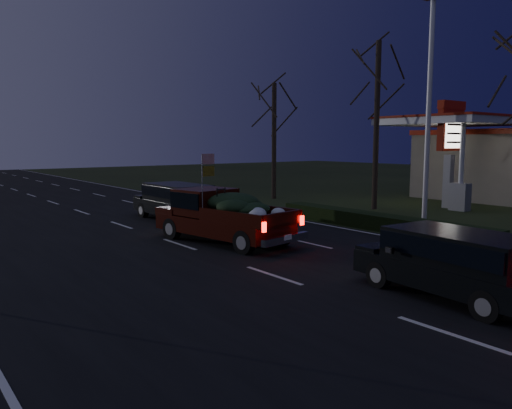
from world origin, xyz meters
TOP-DOWN VIEW (x-y plane):
  - ground at (0.00, 0.00)m, footprint 120.00×120.00m
  - road_asphalt at (0.00, 0.00)m, footprint 14.00×120.00m
  - hedge_row at (7.80, 3.00)m, footprint 1.00×10.00m
  - light_pole at (9.50, 2.00)m, footprint 0.50×0.90m
  - gas_price_pylon at (16.00, 4.99)m, footprint 2.00×0.41m
  - gas_station_building at (24.00, 6.00)m, footprint 10.00×7.00m
  - gas_canopy at (18.00, 6.00)m, footprint 7.10×6.10m
  - bare_tree_mid at (12.50, 7.00)m, footprint 3.60×3.60m
  - bare_tree_far at (11.50, 14.00)m, footprint 3.60×3.60m
  - pickup_truck at (1.44, 4.50)m, footprint 2.80×5.46m
  - lead_suv at (2.56, 9.92)m, footprint 2.00×4.61m
  - rear_suv at (1.99, -3.87)m, footprint 2.07×4.35m

SIDE VIEW (x-z plane):
  - ground at x=0.00m, z-range 0.00..0.00m
  - road_asphalt at x=0.00m, z-range 0.00..0.02m
  - hedge_row at x=7.80m, z-range 0.00..0.60m
  - rear_suv at x=1.99m, z-range 0.31..1.53m
  - lead_suv at x=2.56m, z-range 0.34..1.65m
  - pickup_truck at x=1.44m, z-range -0.34..2.39m
  - gas_station_building at x=24.00m, z-range 0.00..4.00m
  - gas_price_pylon at x=16.00m, z-range 0.98..6.56m
  - gas_canopy at x=18.00m, z-range 1.91..6.79m
  - bare_tree_far at x=11.50m, z-range 1.73..8.73m
  - light_pole at x=9.50m, z-range 0.90..10.06m
  - bare_tree_mid at x=12.50m, z-range 2.10..10.60m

